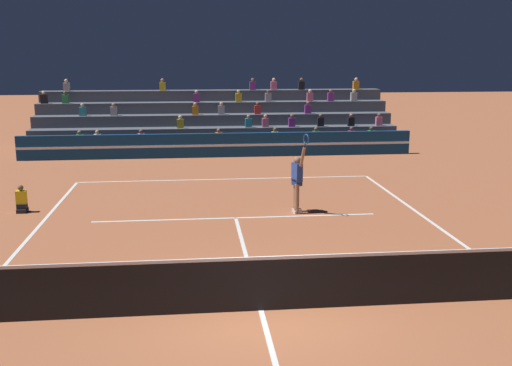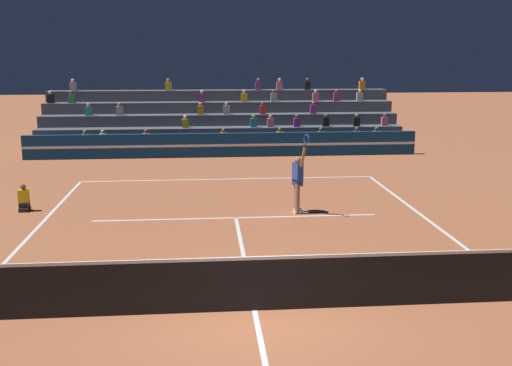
{
  "view_description": "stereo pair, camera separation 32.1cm",
  "coord_description": "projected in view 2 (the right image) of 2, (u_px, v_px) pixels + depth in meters",
  "views": [
    {
      "loc": [
        -1.2,
        -10.35,
        4.72
      ],
      "look_at": [
        0.56,
        6.11,
        1.1
      ],
      "focal_mm": 42.0,
      "sensor_mm": 36.0,
      "label": 1
    },
    {
      "loc": [
        -0.88,
        -10.38,
        4.72
      ],
      "look_at": [
        0.56,
        6.11,
        1.1
      ],
      "focal_mm": 42.0,
      "sensor_mm": 36.0,
      "label": 2
    }
  ],
  "objects": [
    {
      "name": "tennis_ball",
      "position": [
        261.0,
        261.0,
        13.77
      ],
      "size": [
        0.07,
        0.07,
        0.07
      ],
      "primitive_type": "sphere",
      "color": "#C6DB33",
      "rests_on": "ground"
    },
    {
      "name": "sponsor_banner_wall",
      "position": [
        224.0,
        145.0,
        27.5
      ],
      "size": [
        18.0,
        0.26,
        1.1
      ],
      "color": "navy",
      "rests_on": "ground"
    },
    {
      "name": "ball_kid_courtside",
      "position": [
        24.0,
        201.0,
        18.11
      ],
      "size": [
        0.3,
        0.36,
        0.84
      ],
      "color": "black",
      "rests_on": "ground"
    },
    {
      "name": "tennis_player",
      "position": [
        298.0,
        181.0,
        17.78
      ],
      "size": [
        0.39,
        0.94,
        2.49
      ],
      "color": "#9E7051",
      "rests_on": "ground"
    },
    {
      "name": "court_lines",
      "position": [
        255.0,
        310.0,
        11.19
      ],
      "size": [
        11.1,
        23.9,
        0.01
      ],
      "color": "white",
      "rests_on": "ground"
    },
    {
      "name": "ground_plane",
      "position": [
        255.0,
        310.0,
        11.19
      ],
      "size": [
        120.0,
        120.0,
        0.0
      ],
      "primitive_type": "plane",
      "color": "#AD603D"
    },
    {
      "name": "bleacher_stand",
      "position": [
        221.0,
        125.0,
        31.1
      ],
      "size": [
        18.01,
        4.75,
        3.38
      ],
      "color": "#4C515B",
      "rests_on": "ground"
    },
    {
      "name": "tennis_net",
      "position": [
        255.0,
        283.0,
        11.07
      ],
      "size": [
        12.0,
        0.1,
        1.1
      ],
      "color": "black",
      "rests_on": "ground"
    }
  ]
}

